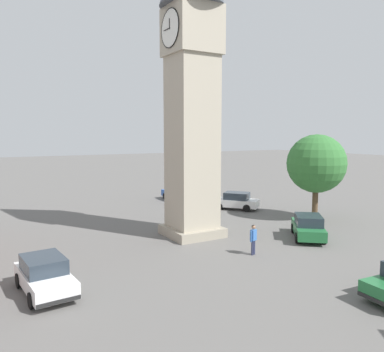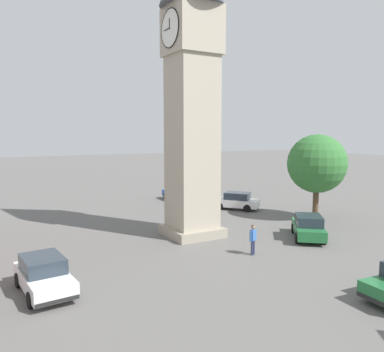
# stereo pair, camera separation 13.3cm
# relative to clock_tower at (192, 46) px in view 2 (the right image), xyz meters

# --- Properties ---
(ground_plane) EXTENTS (200.00, 200.00, 0.00)m
(ground_plane) POSITION_rel_clock_tower_xyz_m (-0.00, -0.00, -12.17)
(ground_plane) COLOR #605E5B
(clock_tower) EXTENTS (4.10, 4.10, 20.82)m
(clock_tower) POSITION_rel_clock_tower_xyz_m (0.00, 0.00, 0.00)
(clock_tower) COLOR gray
(clock_tower) RESTS_ON ground
(car_blue_kerb) EXTENTS (4.14, 1.83, 1.53)m
(car_blue_kerb) POSITION_rel_clock_tower_xyz_m (12.38, -5.52, -11.40)
(car_blue_kerb) COLOR #2D5BB7
(car_blue_kerb) RESTS_ON ground
(car_silver_kerb) EXTENTS (4.26, 3.91, 1.53)m
(car_silver_kerb) POSITION_rel_clock_tower_xyz_m (-4.39, -6.07, -11.40)
(car_silver_kerb) COLOR #236B38
(car_silver_kerb) RESTS_ON ground
(car_white_side) EXTENTS (4.25, 2.06, 1.53)m
(car_white_side) POSITION_rel_clock_tower_xyz_m (-4.86, 10.02, -11.40)
(car_white_side) COLOR white
(car_white_side) RESTS_ON ground
(car_black_far) EXTENTS (4.27, 3.91, 1.53)m
(car_black_far) POSITION_rel_clock_tower_xyz_m (5.64, -7.75, -11.40)
(car_black_far) COLOR white
(car_black_far) RESTS_ON ground
(pedestrian) EXTENTS (0.32, 0.54, 1.69)m
(pedestrian) POSITION_rel_clock_tower_xyz_m (-5.27, -0.86, -11.16)
(pedestrian) COLOR #2D3351
(pedestrian) RESTS_ON ground
(tree) EXTENTS (4.55, 4.55, 6.66)m
(tree) POSITION_rel_clock_tower_xyz_m (-0.66, -10.80, -7.80)
(tree) COLOR brown
(tree) RESTS_ON ground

